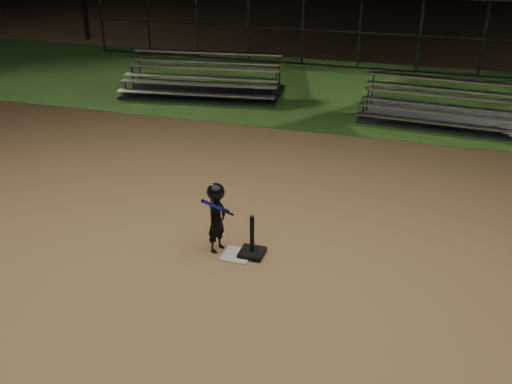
{
  "coord_description": "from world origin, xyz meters",
  "views": [
    {
      "loc": [
        2.58,
        -7.34,
        4.8
      ],
      "look_at": [
        0.0,
        1.0,
        0.65
      ],
      "focal_mm": 40.61,
      "sensor_mm": 36.0,
      "label": 1
    }
  ],
  "objects_px": {
    "bleacher_right": "(442,114)",
    "bleacher_left": "(203,86)",
    "batting_tee": "(252,247)",
    "home_plate": "(237,255)",
    "child_batter": "(217,216)"
  },
  "relations": [
    {
      "from": "bleacher_right",
      "to": "bleacher_left",
      "type": "bearing_deg",
      "value": 179.31
    },
    {
      "from": "bleacher_left",
      "to": "bleacher_right",
      "type": "xyz_separation_m",
      "value": [
        6.88,
        -0.63,
        -0.03
      ]
    },
    {
      "from": "batting_tee",
      "to": "bleacher_right",
      "type": "relative_size",
      "value": 0.16
    },
    {
      "from": "home_plate",
      "to": "batting_tee",
      "type": "bearing_deg",
      "value": 18.57
    },
    {
      "from": "home_plate",
      "to": "batting_tee",
      "type": "height_order",
      "value": "batting_tee"
    },
    {
      "from": "child_batter",
      "to": "bleacher_right",
      "type": "bearing_deg",
      "value": -7.91
    },
    {
      "from": "bleacher_left",
      "to": "bleacher_right",
      "type": "relative_size",
      "value": 1.16
    },
    {
      "from": "home_plate",
      "to": "bleacher_right",
      "type": "height_order",
      "value": "bleacher_right"
    },
    {
      "from": "bleacher_left",
      "to": "child_batter",
      "type": "bearing_deg",
      "value": -74.19
    },
    {
      "from": "home_plate",
      "to": "bleacher_left",
      "type": "xyz_separation_m",
      "value": [
        -3.96,
        8.43,
        0.22
      ]
    },
    {
      "from": "bleacher_left",
      "to": "home_plate",
      "type": "bearing_deg",
      "value": -72.37
    },
    {
      "from": "home_plate",
      "to": "child_batter",
      "type": "relative_size",
      "value": 0.39
    },
    {
      "from": "home_plate",
      "to": "bleacher_right",
      "type": "xyz_separation_m",
      "value": [
        2.92,
        7.8,
        0.19
      ]
    },
    {
      "from": "home_plate",
      "to": "bleacher_right",
      "type": "relative_size",
      "value": 0.11
    },
    {
      "from": "bleacher_left",
      "to": "batting_tee",
      "type": "bearing_deg",
      "value": -70.94
    }
  ]
}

